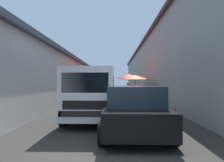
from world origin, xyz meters
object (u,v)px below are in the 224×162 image
at_px(fruit_stall_far_right, 94,80).
at_px(plastic_stool, 173,112).
at_px(fruit_stall_near_right, 135,81).
at_px(hatchback_car, 133,108).
at_px(delivery_truck, 91,96).
at_px(fruit_stall_near_left, 129,79).
at_px(fruit_stall_mid_lane, 103,79).
at_px(vendor_by_crates, 128,93).

distance_m(fruit_stall_far_right, plastic_stool, 6.47).
distance_m(fruit_stall_near_right, hatchback_car, 8.63).
distance_m(hatchback_car, delivery_truck, 1.97).
xyz_separation_m(fruit_stall_near_left, delivery_truck, (-9.94, 2.23, -0.89)).
relative_size(fruit_stall_near_right, fruit_stall_near_left, 0.93).
bearing_deg(plastic_stool, fruit_stall_mid_lane, 19.43).
bearing_deg(fruit_stall_far_right, plastic_stool, -140.86).
bearing_deg(fruit_stall_far_right, fruit_stall_near_left, -32.63).
bearing_deg(fruit_stall_near_left, delivery_truck, 167.35).
xyz_separation_m(fruit_stall_near_right, plastic_stool, (-6.65, -0.90, -1.36)).
distance_m(fruit_stall_mid_lane, delivery_truck, 11.47).
height_order(fruit_stall_near_left, vendor_by_crates, fruit_stall_near_left).
bearing_deg(hatchback_car, fruit_stall_far_right, 17.23).
relative_size(fruit_stall_mid_lane, hatchback_car, 0.63).
distance_m(fruit_stall_near_left, vendor_by_crates, 6.12).
relative_size(hatchback_car, delivery_truck, 0.79).
bearing_deg(vendor_by_crates, fruit_stall_mid_lane, 16.03).
bearing_deg(fruit_stall_near_right, hatchback_car, 173.41).
relative_size(fruit_stall_near_right, delivery_truck, 0.49).
height_order(fruit_stall_near_left, plastic_stool, fruit_stall_near_left).
bearing_deg(fruit_stall_near_right, vendor_by_crates, 167.44).
bearing_deg(fruit_stall_far_right, fruit_stall_mid_lane, -1.68).
bearing_deg(vendor_by_crates, fruit_stall_near_left, -4.73).
relative_size(fruit_stall_far_right, vendor_by_crates, 1.58).
bearing_deg(fruit_stall_mid_lane, fruit_stall_near_right, -144.97).
bearing_deg(hatchback_car, fruit_stall_near_right, -6.59).
distance_m(fruit_stall_far_right, fruit_stall_near_left, 5.25).
distance_m(fruit_stall_mid_lane, fruit_stall_near_left, 3.05).
bearing_deg(plastic_stool, hatchback_car, 134.69).
relative_size(fruit_stall_near_right, vendor_by_crates, 1.48).
relative_size(fruit_stall_far_right, hatchback_car, 0.65).
bearing_deg(fruit_stall_near_left, fruit_stall_far_right, 147.37).
xyz_separation_m(fruit_stall_far_right, vendor_by_crates, (-1.60, -2.33, -0.83)).
bearing_deg(fruit_stall_near_left, plastic_stool, -172.94).
bearing_deg(hatchback_car, plastic_stool, -45.31).
distance_m(delivery_truck, plastic_stool, 3.52).
bearing_deg(fruit_stall_near_left, vendor_by_crates, 175.27).
xyz_separation_m(fruit_stall_mid_lane, hatchback_car, (-12.67, -1.92, -1.19)).
distance_m(fruit_stall_near_left, delivery_truck, 10.22).
bearing_deg(plastic_stool, fruit_stall_far_right, 39.14).
bearing_deg(hatchback_car, fruit_stall_mid_lane, 8.63).
height_order(fruit_stall_mid_lane, hatchback_car, fruit_stall_mid_lane).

